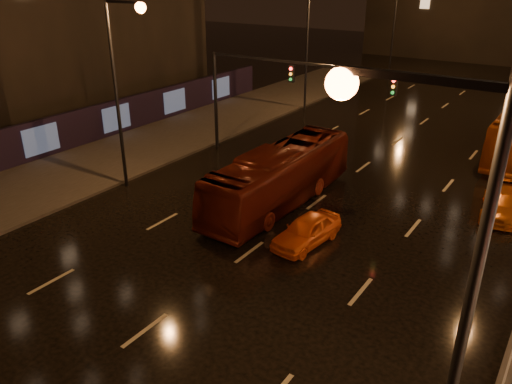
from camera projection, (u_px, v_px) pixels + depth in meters
ground at (349, 177)px, 28.48m from camera, size 140.00×140.00×0.00m
sidewalk_left at (120, 156)px, 31.60m from camera, size 7.00×70.00×0.15m
hoarding_left at (39, 140)px, 30.75m from camera, size 0.30×46.00×2.50m
traffic_signal at (276, 84)px, 29.15m from camera, size 15.31×0.32×6.20m
streetlight_right at (425, 282)px, 7.68m from camera, size 2.64×0.50×10.00m
bus_red at (280, 176)px, 24.76m from camera, size 2.51×10.55×2.94m
taxi_near at (307, 230)px, 21.35m from camera, size 1.93×3.86×1.26m
taxi_far at (501, 203)px, 23.94m from camera, size 2.14×4.26×1.19m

